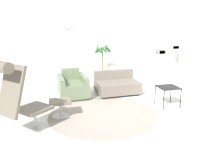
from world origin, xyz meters
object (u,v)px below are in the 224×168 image
object	(u,v)px
ottoman	(60,105)
armchair_red	(73,87)
potted_plant	(103,65)
lounge_chair	(17,93)
side_table	(168,89)
couch_low	(117,85)
shelf_unit	(167,50)

from	to	relation	value
ottoman	armchair_red	world-z (taller)	armchair_red
potted_plant	lounge_chair	bearing A→B (deg)	-124.82
side_table	couch_low	bearing A→B (deg)	122.83
ottoman	armchair_red	size ratio (longest dim) A/B	0.46
armchair_red	couch_low	bearing A→B (deg)	177.36
couch_low	potted_plant	bearing A→B (deg)	-87.18
shelf_unit	lounge_chair	bearing A→B (deg)	-143.64
couch_low	potted_plant	xyz separation A→B (m)	(-0.10, 1.27, 0.38)
potted_plant	shelf_unit	bearing A→B (deg)	6.34
armchair_red	potted_plant	size ratio (longest dim) A/B	0.70
lounge_chair	potted_plant	size ratio (longest dim) A/B	0.98
ottoman	armchair_red	bearing A→B (deg)	73.39
lounge_chair	side_table	xyz separation A→B (m)	(3.19, 0.58, -0.33)
armchair_red	shelf_unit	bearing A→B (deg)	-159.99
ottoman	shelf_unit	world-z (taller)	shelf_unit
armchair_red	couch_low	xyz separation A→B (m)	(1.24, 0.01, -0.05)
couch_low	shelf_unit	world-z (taller)	shelf_unit
ottoman	armchair_red	distance (m)	1.35
lounge_chair	ottoman	size ratio (longest dim) A/B	3.00
lounge_chair	armchair_red	world-z (taller)	lounge_chair
ottoman	side_table	size ratio (longest dim) A/B	0.94
lounge_chair	shelf_unit	size ratio (longest dim) A/B	0.80
lounge_chair	couch_low	world-z (taller)	lounge_chair
armchair_red	shelf_unit	size ratio (longest dim) A/B	0.57
armchair_red	side_table	xyz separation A→B (m)	(2.10, -1.32, 0.15)
ottoman	side_table	world-z (taller)	side_table
side_table	shelf_unit	world-z (taller)	shelf_unit
ottoman	couch_low	world-z (taller)	couch_low
shelf_unit	potted_plant	bearing A→B (deg)	-173.66
lounge_chair	couch_low	bearing A→B (deg)	88.35
side_table	ottoman	bearing A→B (deg)	179.31
lounge_chair	ottoman	bearing A→B (deg)	90.00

